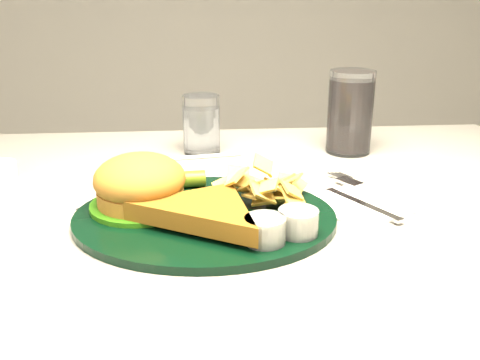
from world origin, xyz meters
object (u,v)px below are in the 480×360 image
object	(u,v)px
water_glass	(201,124)
fork_napkin	(360,201)
dinner_plate	(204,194)
cola_glass	(350,112)

from	to	relation	value
water_glass	fork_napkin	bearing A→B (deg)	-51.42
water_glass	dinner_plate	bearing A→B (deg)	-90.13
fork_napkin	cola_glass	bearing A→B (deg)	49.11
water_glass	fork_napkin	world-z (taller)	water_glass
water_glass	fork_napkin	distance (m)	0.35
dinner_plate	water_glass	distance (m)	0.31
dinner_plate	water_glass	bearing A→B (deg)	94.89
dinner_plate	cola_glass	distance (m)	0.40
water_glass	cola_glass	xyz separation A→B (m)	(0.27, -0.02, 0.02)
water_glass	cola_glass	world-z (taller)	cola_glass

